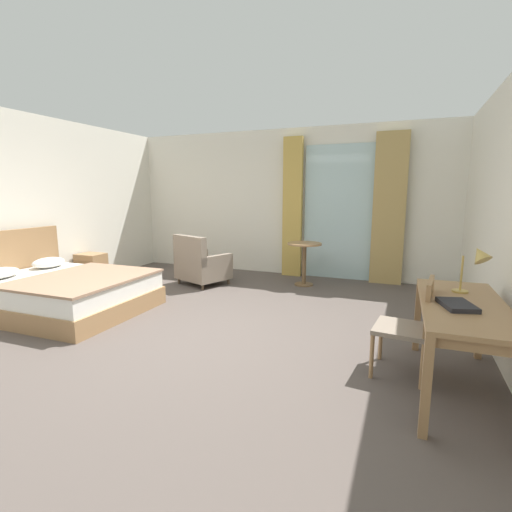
% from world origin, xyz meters
% --- Properties ---
extents(ground, '(6.93, 7.81, 0.10)m').
position_xyz_m(ground, '(0.00, 0.00, -0.05)').
color(ground, '#564C47').
extents(wall_back, '(6.53, 0.12, 2.80)m').
position_xyz_m(wall_back, '(0.00, 3.65, 1.40)').
color(wall_back, white).
rests_on(wall_back, ground).
extents(balcony_glass_door, '(1.30, 0.02, 2.46)m').
position_xyz_m(balcony_glass_door, '(1.09, 3.57, 1.23)').
color(balcony_glass_door, silver).
rests_on(balcony_glass_door, ground).
extents(curtain_panel_left, '(0.37, 0.10, 2.63)m').
position_xyz_m(curtain_panel_left, '(0.22, 3.47, 1.31)').
color(curtain_panel_left, tan).
rests_on(curtain_panel_left, ground).
extents(curtain_panel_right, '(0.55, 0.10, 2.63)m').
position_xyz_m(curtain_panel_right, '(1.96, 3.47, 1.31)').
color(curtain_panel_right, tan).
rests_on(curtain_panel_right, ground).
extents(bed, '(2.17, 1.72, 1.07)m').
position_xyz_m(bed, '(-2.07, 0.16, 0.27)').
color(bed, '#9E754C').
rests_on(bed, ground).
extents(nightstand, '(0.45, 0.37, 0.54)m').
position_xyz_m(nightstand, '(-2.89, 1.50, 0.27)').
color(nightstand, '#9E754C').
rests_on(nightstand, ground).
extents(writing_desk, '(0.65, 1.58, 0.75)m').
position_xyz_m(writing_desk, '(2.73, -0.18, 0.66)').
color(writing_desk, '#9E754C').
rests_on(writing_desk, ground).
extents(desk_chair, '(0.49, 0.51, 0.89)m').
position_xyz_m(desk_chair, '(2.37, -0.05, 0.49)').
color(desk_chair, gray).
rests_on(desk_chair, ground).
extents(desk_lamp, '(0.28, 0.26, 0.47)m').
position_xyz_m(desk_lamp, '(2.83, 0.08, 1.07)').
color(desk_lamp, tan).
rests_on(desk_lamp, writing_desk).
extents(closed_book, '(0.29, 0.37, 0.04)m').
position_xyz_m(closed_book, '(2.66, -0.34, 0.77)').
color(closed_book, '#232328').
rests_on(closed_book, writing_desk).
extents(armchair_by_window, '(0.99, 0.94, 0.88)m').
position_xyz_m(armchair_by_window, '(-1.05, 2.16, 0.35)').
color(armchair_by_window, gray).
rests_on(armchair_by_window, ground).
extents(round_cafe_table, '(0.59, 0.59, 0.75)m').
position_xyz_m(round_cafe_table, '(0.65, 2.80, 0.54)').
color(round_cafe_table, '#9E754C').
rests_on(round_cafe_table, ground).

